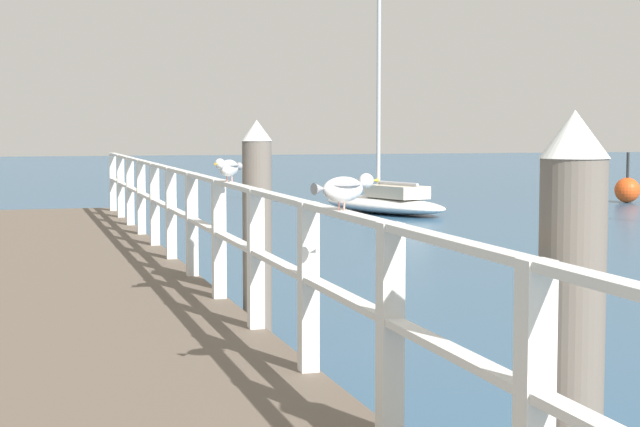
{
  "coord_description": "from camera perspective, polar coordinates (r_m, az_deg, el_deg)",
  "views": [
    {
      "loc": [
        -0.66,
        0.44,
        2.08
      ],
      "look_at": [
        2.35,
        10.81,
        1.21
      ],
      "focal_mm": 59.43,
      "sensor_mm": 36.0,
      "label": 1
    }
  ],
  "objects": [
    {
      "name": "pier_deck",
      "position": [
        10.77,
        -12.48,
        -5.34
      ],
      "size": [
        2.54,
        22.06,
        0.47
      ],
      "primitive_type": "cube",
      "color": "brown",
      "rests_on": "ground_plane"
    },
    {
      "name": "seagull_background",
      "position": [
        9.48,
        -4.95,
        2.51
      ],
      "size": [
        0.33,
        0.41,
        0.21
      ],
      "rotation": [
        0.0,
        0.0,
        2.49
      ],
      "color": "white",
      "rests_on": "pier_railing"
    },
    {
      "name": "boat_3",
      "position": [
        25.94,
        3.53,
        0.69
      ],
      "size": [
        2.76,
        4.58,
        5.97
      ],
      "rotation": [
        0.0,
        0.0,
        0.32
      ],
      "color": "white",
      "rests_on": "ground_plane"
    },
    {
      "name": "pier_railing",
      "position": [
        10.79,
        -6.25,
        -0.29
      ],
      "size": [
        0.12,
        20.58,
        1.12
      ],
      "color": "silver",
      "rests_on": "pier_deck"
    },
    {
      "name": "seagull_foreground",
      "position": [
        6.19,
        1.3,
        1.4
      ],
      "size": [
        0.46,
        0.24,
        0.21
      ],
      "rotation": [
        0.0,
        0.0,
        5.07
      ],
      "color": "white",
      "rests_on": "pier_railing"
    },
    {
      "name": "channel_buoy",
      "position": [
        30.66,
        16.22,
        1.24
      ],
      "size": [
        0.7,
        0.7,
        1.4
      ],
      "color": "#E54C19",
      "rests_on": "ground_plane"
    },
    {
      "name": "dock_piling_near",
      "position": [
        4.61,
        13.33,
        -7.96
      ],
      "size": [
        0.29,
        0.29,
        2.16
      ],
      "color": "#6B6056",
      "rests_on": "ground_plane"
    },
    {
      "name": "dock_piling_far",
      "position": [
        10.14,
        -3.4,
        -1.0
      ],
      "size": [
        0.29,
        0.29,
        2.16
      ],
      "color": "#6B6056",
      "rests_on": "ground_plane"
    }
  ]
}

